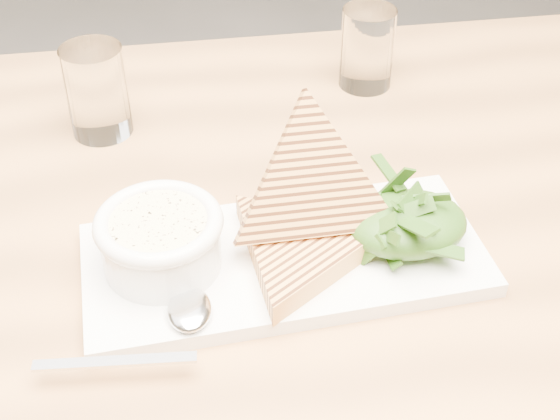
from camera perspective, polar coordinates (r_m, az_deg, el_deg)
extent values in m
cube|color=#B37840|center=(0.73, -2.40, -5.10)|extent=(1.39, 0.97, 0.04)
cube|color=white|center=(0.71, 0.34, -3.64)|extent=(0.36, 0.16, 0.02)
cylinder|color=white|center=(0.69, -8.67, -2.67)|extent=(0.10, 0.10, 0.04)
cylinder|color=#F8E0A4|center=(0.67, -8.88, -1.04)|extent=(0.09, 0.09, 0.01)
torus|color=white|center=(0.67, -8.89, -0.91)|extent=(0.11, 0.11, 0.01)
ellipsoid|color=black|center=(0.71, 9.29, -1.00)|extent=(0.11, 0.09, 0.04)
ellipsoid|color=silver|center=(0.65, -6.63, -7.25)|extent=(0.04, 0.06, 0.01)
cube|color=silver|center=(0.63, -11.97, -10.80)|extent=(0.13, 0.03, 0.00)
cylinder|color=white|center=(0.89, -13.25, 8.44)|extent=(0.07, 0.07, 0.10)
cylinder|color=white|center=(0.96, 6.39, 11.69)|extent=(0.06, 0.06, 0.10)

